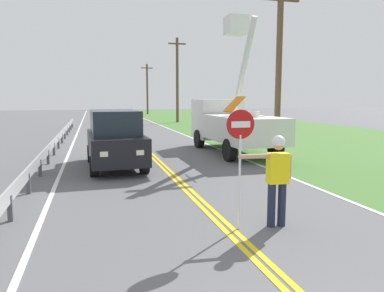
{
  "coord_description": "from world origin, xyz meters",
  "views": [
    {
      "loc": [
        -2.48,
        -1.76,
        2.55
      ],
      "look_at": [
        0.2,
        8.12,
        1.2
      ],
      "focal_mm": 34.32,
      "sensor_mm": 36.0,
      "label": 1
    }
  ],
  "objects_px": {
    "oncoming_suv_nearest": "(115,139)",
    "stop_sign_paddle": "(240,142)",
    "utility_pole_mid": "(177,79)",
    "utility_pole_far": "(147,88)",
    "flagger_worker": "(277,175)",
    "utility_pole_near": "(279,67)",
    "utility_bucket_truck": "(231,122)"
  },
  "relations": [
    {
      "from": "stop_sign_paddle",
      "to": "utility_pole_near",
      "type": "distance_m",
      "value": 10.95
    },
    {
      "from": "flagger_worker",
      "to": "stop_sign_paddle",
      "type": "relative_size",
      "value": 0.78
    },
    {
      "from": "utility_bucket_truck",
      "to": "utility_pole_far",
      "type": "bearing_deg",
      "value": 87.15
    },
    {
      "from": "utility_bucket_truck",
      "to": "utility_pole_near",
      "type": "bearing_deg",
      "value": -18.55
    },
    {
      "from": "utility_bucket_truck",
      "to": "flagger_worker",
      "type": "bearing_deg",
      "value": -106.04
    },
    {
      "from": "utility_bucket_truck",
      "to": "utility_pole_near",
      "type": "distance_m",
      "value": 3.32
    },
    {
      "from": "stop_sign_paddle",
      "to": "utility_pole_far",
      "type": "bearing_deg",
      "value": 83.67
    },
    {
      "from": "oncoming_suv_nearest",
      "to": "utility_pole_near",
      "type": "distance_m",
      "value": 8.35
    },
    {
      "from": "stop_sign_paddle",
      "to": "oncoming_suv_nearest",
      "type": "bearing_deg",
      "value": 105.08
    },
    {
      "from": "utility_pole_mid",
      "to": "utility_bucket_truck",
      "type": "bearing_deg",
      "value": -96.12
    },
    {
      "from": "stop_sign_paddle",
      "to": "utility_pole_mid",
      "type": "distance_m",
      "value": 31.65
    },
    {
      "from": "flagger_worker",
      "to": "stop_sign_paddle",
      "type": "xyz_separation_m",
      "value": [
        -0.77,
        0.05,
        0.66
      ]
    },
    {
      "from": "utility_bucket_truck",
      "to": "utility_pole_near",
      "type": "xyz_separation_m",
      "value": [
        2.05,
        -0.69,
        2.51
      ]
    },
    {
      "from": "utility_pole_mid",
      "to": "utility_pole_far",
      "type": "bearing_deg",
      "value": 90.62
    },
    {
      "from": "stop_sign_paddle",
      "to": "utility_bucket_truck",
      "type": "bearing_deg",
      "value": 69.82
    },
    {
      "from": "oncoming_suv_nearest",
      "to": "stop_sign_paddle",
      "type": "bearing_deg",
      "value": -74.92
    },
    {
      "from": "flagger_worker",
      "to": "utility_pole_near",
      "type": "bearing_deg",
      "value": 61.92
    },
    {
      "from": "flagger_worker",
      "to": "oncoming_suv_nearest",
      "type": "height_order",
      "value": "oncoming_suv_nearest"
    },
    {
      "from": "utility_pole_near",
      "to": "utility_pole_far",
      "type": "height_order",
      "value": "utility_pole_far"
    },
    {
      "from": "utility_pole_near",
      "to": "stop_sign_paddle",
      "type": "bearing_deg",
      "value": -121.84
    },
    {
      "from": "utility_bucket_truck",
      "to": "utility_pole_far",
      "type": "height_order",
      "value": "utility_pole_far"
    },
    {
      "from": "utility_bucket_truck",
      "to": "oncoming_suv_nearest",
      "type": "xyz_separation_m",
      "value": [
        -5.53,
        -2.62,
        -0.38
      ]
    },
    {
      "from": "flagger_worker",
      "to": "utility_pole_far",
      "type": "relative_size",
      "value": 0.24
    },
    {
      "from": "flagger_worker",
      "to": "utility_pole_near",
      "type": "height_order",
      "value": "utility_pole_near"
    },
    {
      "from": "flagger_worker",
      "to": "utility_pole_mid",
      "type": "xyz_separation_m",
      "value": [
        5.1,
        31.03,
        3.44
      ]
    },
    {
      "from": "flagger_worker",
      "to": "utility_pole_mid",
      "type": "relative_size",
      "value": 0.21
    },
    {
      "from": "utility_pole_mid",
      "to": "utility_pole_far",
      "type": "height_order",
      "value": "utility_pole_mid"
    },
    {
      "from": "stop_sign_paddle",
      "to": "oncoming_suv_nearest",
      "type": "height_order",
      "value": "stop_sign_paddle"
    },
    {
      "from": "flagger_worker",
      "to": "utility_pole_far",
      "type": "distance_m",
      "value": 51.33
    },
    {
      "from": "utility_pole_near",
      "to": "oncoming_suv_nearest",
      "type": "bearing_deg",
      "value": -165.74
    },
    {
      "from": "stop_sign_paddle",
      "to": "oncoming_suv_nearest",
      "type": "distance_m",
      "value": 7.46
    },
    {
      "from": "oncoming_suv_nearest",
      "to": "utility_pole_mid",
      "type": "distance_m",
      "value": 25.28
    }
  ]
}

